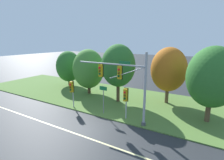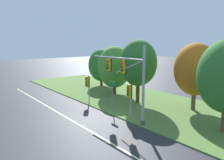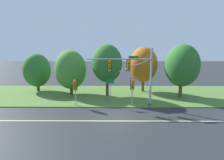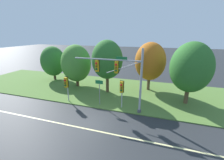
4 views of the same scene
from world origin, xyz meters
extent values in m
plane|color=#282B2D|center=(0.00, 0.00, 0.00)|extent=(160.00, 160.00, 0.00)
cube|color=beige|center=(0.00, -1.20, 0.00)|extent=(36.00, 0.16, 0.01)
cube|color=#517533|center=(0.00, 8.25, 0.05)|extent=(48.00, 11.50, 0.10)
cylinder|color=#9EA0A5|center=(3.99, 2.95, 3.40)|extent=(0.22, 0.22, 6.60)
cylinder|color=#4C4C51|center=(3.99, 2.95, 0.25)|extent=(0.40, 0.40, 0.30)
cylinder|color=#9EA0A5|center=(0.41, 2.95, 5.47)|extent=(7.15, 0.14, 0.14)
cylinder|color=#9EA0A5|center=(2.20, 2.95, 4.77)|extent=(3.61, 0.08, 1.47)
cube|color=gold|center=(1.47, 2.95, 4.74)|extent=(0.34, 0.28, 1.22)
cube|color=black|center=(1.47, 3.11, 4.74)|extent=(0.46, 0.04, 1.34)
sphere|color=red|center=(1.47, 2.78, 5.04)|extent=(0.22, 0.22, 0.22)
sphere|color=#51420C|center=(1.47, 2.78, 4.74)|extent=(0.22, 0.22, 0.22)
sphere|color=#0C4219|center=(1.47, 2.78, 4.44)|extent=(0.22, 0.22, 0.22)
cube|color=gold|center=(-0.65, 2.95, 4.74)|extent=(0.34, 0.28, 1.22)
cube|color=black|center=(-0.65, 3.11, 4.74)|extent=(0.46, 0.04, 1.34)
sphere|color=red|center=(-0.65, 2.78, 5.04)|extent=(0.22, 0.22, 0.22)
sphere|color=#51420C|center=(-0.65, 2.78, 4.74)|extent=(0.22, 0.22, 0.22)
sphere|color=#0C4219|center=(-0.65, 2.78, 4.44)|extent=(0.22, 0.22, 0.22)
cube|color=#196B33|center=(2.00, 2.90, 5.69)|extent=(1.10, 0.04, 0.28)
cylinder|color=#9EA0A5|center=(-4.60, 3.10, 1.60)|extent=(0.12, 0.12, 2.99)
cube|color=gold|center=(-4.60, 2.90, 2.53)|extent=(0.34, 0.28, 1.22)
cube|color=black|center=(-4.60, 3.06, 2.53)|extent=(0.46, 0.04, 1.34)
sphere|color=red|center=(-4.60, 2.72, 2.83)|extent=(0.22, 0.22, 0.22)
sphere|color=#51420C|center=(-4.60, 2.72, 2.53)|extent=(0.22, 0.22, 0.22)
sphere|color=#0C4219|center=(-4.60, 2.72, 2.23)|extent=(0.22, 0.22, 0.22)
cylinder|color=#9EA0A5|center=(1.97, 3.44, 1.61)|extent=(0.12, 0.12, 3.02)
cube|color=gold|center=(1.97, 3.24, 2.56)|extent=(0.34, 0.28, 1.22)
cube|color=black|center=(1.97, 3.40, 2.56)|extent=(0.46, 0.04, 1.34)
sphere|color=red|center=(1.97, 3.06, 2.86)|extent=(0.22, 0.22, 0.22)
sphere|color=#51420C|center=(1.97, 3.06, 2.56)|extent=(0.22, 0.22, 0.22)
sphere|color=#0C4219|center=(1.97, 3.06, 2.26)|extent=(0.22, 0.22, 0.22)
cylinder|color=slate|center=(-0.61, 3.34, 1.60)|extent=(0.08, 0.08, 2.99)
cube|color=#197238|center=(-0.61, 3.31, 2.84)|extent=(0.88, 0.03, 0.41)
cylinder|color=#423021|center=(-11.97, 10.08, 1.17)|extent=(0.41, 0.41, 2.14)
ellipsoid|color=#2D6B28|center=(-11.97, 10.08, 3.36)|extent=(4.07, 4.07, 5.09)
cylinder|color=#4C3823|center=(-6.33, 8.25, 1.28)|extent=(0.44, 0.44, 2.36)
ellipsoid|color=#478433|center=(-6.33, 8.25, 3.68)|extent=(4.43, 4.43, 5.53)
cylinder|color=#4C3823|center=(-1.09, 7.41, 1.80)|extent=(0.41, 0.41, 3.39)
ellipsoid|color=#2D6B28|center=(-1.09, 7.41, 4.64)|extent=(4.15, 4.15, 5.18)
cylinder|color=brown|center=(4.32, 10.01, 1.60)|extent=(0.42, 0.42, 2.99)
ellipsoid|color=#B76019|center=(4.32, 10.01, 4.25)|extent=(4.22, 4.22, 5.28)
cylinder|color=brown|center=(8.91, 6.78, 1.64)|extent=(0.45, 0.45, 3.07)
ellipsoid|color=#2D6B28|center=(8.91, 6.78, 4.41)|extent=(4.49, 4.49, 5.61)
camera|label=1|loc=(8.94, -11.05, 7.69)|focal=28.00mm
camera|label=2|loc=(16.13, -9.89, 6.83)|focal=35.00mm
camera|label=3|loc=(-0.26, -16.45, 6.57)|focal=28.00mm
camera|label=4|loc=(5.52, -11.20, 8.04)|focal=24.00mm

